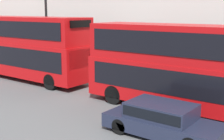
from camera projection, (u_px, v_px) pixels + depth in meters
name	position (u px, v px, depth m)	size (l,w,h in m)	color
bus_leading	(198.00, 66.00, 14.43)	(2.59, 11.32, 4.17)	#B20C0F
bus_second_in_queue	(25.00, 45.00, 21.93)	(2.59, 10.78, 4.40)	#B20C0F
car_hatchback	(162.00, 119.00, 12.08)	(1.90, 4.63, 1.32)	#1E2338
street_lamp	(46.00, 17.00, 22.92)	(0.44, 0.44, 7.17)	black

